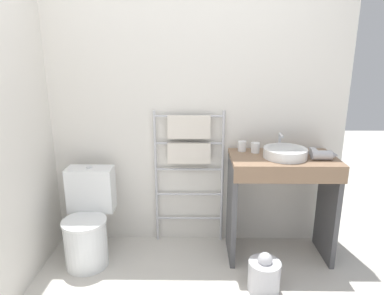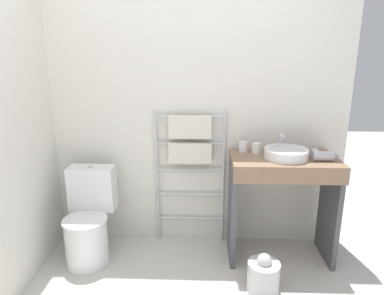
% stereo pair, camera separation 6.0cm
% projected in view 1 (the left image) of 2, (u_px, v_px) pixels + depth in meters
% --- Properties ---
extents(wall_back, '(2.68, 0.12, 2.46)m').
position_uv_depth(wall_back, '(191.00, 109.00, 2.99)').
color(wall_back, silver).
rests_on(wall_back, ground_plane).
extents(toilet, '(0.39, 0.51, 0.78)m').
position_uv_depth(toilet, '(88.00, 223.00, 2.85)').
color(toilet, white).
rests_on(toilet, ground_plane).
extents(towel_radiator, '(0.62, 0.06, 1.23)m').
position_uv_depth(towel_radiator, '(189.00, 152.00, 2.98)').
color(towel_radiator, silver).
rests_on(towel_radiator, ground_plane).
extents(vanity_counter, '(0.85, 0.50, 0.90)m').
position_uv_depth(vanity_counter, '(281.00, 192.00, 2.83)').
color(vanity_counter, '#84664C').
rests_on(vanity_counter, ground_plane).
extents(sink_basin, '(0.34, 0.34, 0.08)m').
position_uv_depth(sink_basin, '(285.00, 153.00, 2.72)').
color(sink_basin, white).
rests_on(sink_basin, vanity_counter).
extents(faucet, '(0.02, 0.10, 0.15)m').
position_uv_depth(faucet, '(280.00, 140.00, 2.89)').
color(faucet, silver).
rests_on(faucet, vanity_counter).
extents(cup_near_wall, '(0.07, 0.07, 0.09)m').
position_uv_depth(cup_near_wall, '(242.00, 146.00, 2.90)').
color(cup_near_wall, white).
rests_on(cup_near_wall, vanity_counter).
extents(cup_near_edge, '(0.07, 0.07, 0.08)m').
position_uv_depth(cup_near_edge, '(255.00, 148.00, 2.86)').
color(cup_near_edge, white).
rests_on(cup_near_edge, vanity_counter).
extents(hair_dryer, '(0.21, 0.17, 0.08)m').
position_uv_depth(hair_dryer, '(322.00, 155.00, 2.68)').
color(hair_dryer, '#B7B7BC').
rests_on(hair_dryer, vanity_counter).
extents(trash_bin, '(0.24, 0.27, 0.31)m').
position_uv_depth(trash_bin, '(264.00, 274.00, 2.52)').
color(trash_bin, silver).
rests_on(trash_bin, ground_plane).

